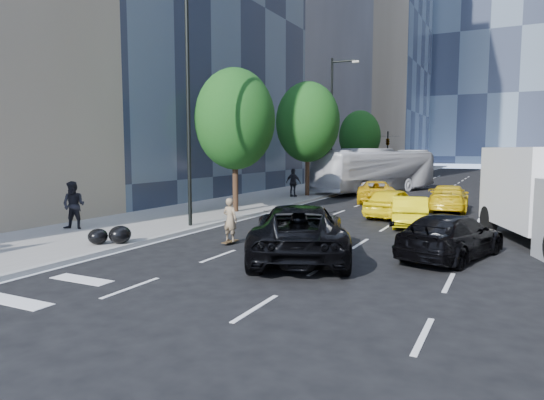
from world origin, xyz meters
The scene contains 20 objects.
ground centered at (0.00, 0.00, 0.00)m, with size 160.00×160.00×0.00m, color black.
sidewalk_left centered at (-9.00, 30.00, 0.07)m, with size 6.00×120.00×0.15m, color slate.
tower_left_end centered at (-22.00, 92.00, 30.00)m, with size 20.00×28.00×60.00m, color #2B3243.
lamp_near centered at (-6.32, 4.00, 5.81)m, with size 2.13×0.22×10.00m.
lamp_far centered at (-6.32, 22.00, 5.81)m, with size 2.13×0.22×10.00m.
tree_near centered at (-7.20, 9.00, 4.97)m, with size 4.20×4.20×7.46m.
tree_mid centered at (-7.20, 19.00, 5.32)m, with size 4.50×4.50×7.99m.
tree_far centered at (-7.20, 32.00, 4.62)m, with size 3.90×3.90×6.92m.
traffic_signal centered at (-6.40, 40.00, 4.23)m, with size 2.48×0.53×5.20m.
skateboarder centered at (-3.20, 1.87, 0.79)m, with size 0.57×0.38×1.57m, color #7B684D.
black_sedan_lincoln centered at (-0.09, 0.92, 0.86)m, with size 2.84×6.15×1.71m, color black.
black_sedan_mercedes centered at (4.20, 2.98, 0.70)m, with size 1.97×4.85×1.41m, color black.
taxi_a centered at (0.50, 11.50, 0.75)m, with size 1.76×4.38×1.49m, color yellow.
taxi_b centered at (1.83, 9.00, 0.68)m, with size 1.43×4.11×1.35m, color yellow.
taxi_c centered at (-2.00, 18.00, 0.70)m, with size 2.33×5.04×1.40m, color #D5A40B.
taxi_d centered at (2.72, 15.50, 0.73)m, with size 2.04×5.01×1.45m, color yellow.
city_bus centered at (-3.81, 25.13, 1.74)m, with size 2.93×12.52×3.49m, color silver.
pedestrian_a centered at (-10.21, 1.11, 1.13)m, with size 0.96×0.74×1.97m, color black.
pedestrian_b centered at (-7.68, 17.65, 1.12)m, with size 1.14×0.47×1.94m, color black.
garbage_bags centered at (-6.54, -0.56, 0.45)m, with size 1.26×1.21×0.62m.
Camera 1 is at (5.82, -12.93, 3.41)m, focal length 32.00 mm.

